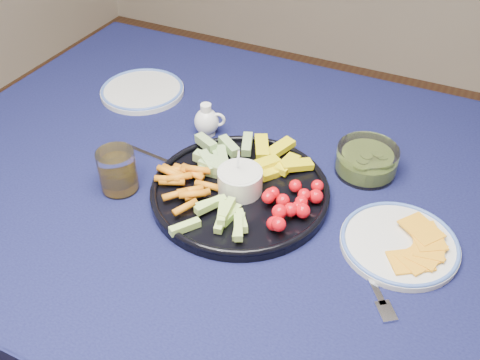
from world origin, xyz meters
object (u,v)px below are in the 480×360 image
at_px(dining_table, 292,223).
at_px(pickle_bowl, 366,161).
at_px(cheese_plate, 400,242).
at_px(crudite_platter, 239,188).
at_px(side_plate_extra, 142,90).
at_px(juice_tumbler, 118,173).
at_px(creamer_pitcher, 207,121).

bearing_deg(dining_table, pickle_bowl, 49.39).
bearing_deg(cheese_plate, dining_table, 165.29).
height_order(crudite_platter, side_plate_extra, crudite_platter).
distance_m(pickle_bowl, side_plate_extra, 0.61).
relative_size(juice_tumbler, side_plate_extra, 0.42).
height_order(dining_table, juice_tumbler, juice_tumbler).
distance_m(crudite_platter, cheese_plate, 0.32).
height_order(dining_table, cheese_plate, cheese_plate).
bearing_deg(juice_tumbler, pickle_bowl, 31.78).
xyz_separation_m(crudite_platter, pickle_bowl, (0.21, 0.19, 0.01)).
distance_m(pickle_bowl, juice_tumbler, 0.51).
bearing_deg(dining_table, cheese_plate, -14.71).
height_order(pickle_bowl, cheese_plate, pickle_bowl).
bearing_deg(pickle_bowl, creamer_pitcher, -176.68).
height_order(crudite_platter, creamer_pitcher, crudite_platter).
distance_m(cheese_plate, juice_tumbler, 0.56).
distance_m(crudite_platter, creamer_pitcher, 0.23).
distance_m(creamer_pitcher, side_plate_extra, 0.25).
xyz_separation_m(pickle_bowl, juice_tumbler, (-0.44, -0.27, 0.01)).
bearing_deg(side_plate_extra, pickle_bowl, -6.17).
bearing_deg(creamer_pitcher, juice_tumbler, -105.22).
xyz_separation_m(crudite_platter, juice_tumbler, (-0.23, -0.08, 0.02)).
relative_size(cheese_plate, juice_tumbler, 2.37).
distance_m(dining_table, side_plate_extra, 0.54).
bearing_deg(crudite_platter, cheese_plate, -0.00).
xyz_separation_m(dining_table, juice_tumbler, (-0.33, -0.14, 0.13)).
distance_m(creamer_pitcher, pickle_bowl, 0.37).
xyz_separation_m(creamer_pitcher, pickle_bowl, (0.37, 0.02, -0.01)).
bearing_deg(creamer_pitcher, side_plate_extra, 159.94).
height_order(creamer_pitcher, pickle_bowl, creamer_pitcher).
bearing_deg(juice_tumbler, crudite_platter, 20.22).
bearing_deg(side_plate_extra, cheese_plate, -19.20).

